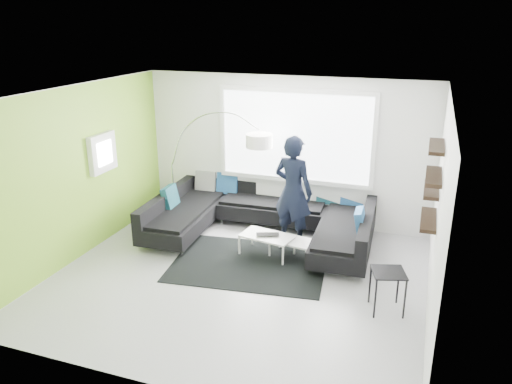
% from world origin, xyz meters
% --- Properties ---
extents(ground, '(5.50, 5.50, 0.00)m').
position_xyz_m(ground, '(0.00, 0.00, 0.00)').
color(ground, '#949499').
rests_on(ground, ground).
extents(room_shell, '(5.54, 5.04, 2.82)m').
position_xyz_m(room_shell, '(0.04, 0.21, 1.81)').
color(room_shell, silver).
rests_on(room_shell, ground).
extents(sectional_sofa, '(3.97, 2.56, 0.83)m').
position_xyz_m(sectional_sofa, '(-0.12, 1.51, 0.37)').
color(sectional_sofa, black).
rests_on(sectional_sofa, ground).
extents(rug, '(2.65, 2.07, 0.01)m').
position_xyz_m(rug, '(-0.00, 0.51, 0.01)').
color(rug, black).
rests_on(rug, ground).
extents(coffee_table, '(1.20, 0.82, 0.36)m').
position_xyz_m(coffee_table, '(0.38, 0.95, 0.18)').
color(coffee_table, silver).
rests_on(coffee_table, ground).
extents(arc_lamp, '(2.10, 0.81, 2.20)m').
position_xyz_m(arc_lamp, '(-2.08, 1.87, 1.10)').
color(arc_lamp, silver).
rests_on(arc_lamp, ground).
extents(side_table, '(0.53, 0.53, 0.59)m').
position_xyz_m(side_table, '(2.22, -0.16, 0.29)').
color(side_table, black).
rests_on(side_table, ground).
extents(person, '(0.94, 0.81, 1.95)m').
position_xyz_m(person, '(0.44, 1.49, 0.98)').
color(person, black).
rests_on(person, ground).
extents(laptop, '(0.53, 0.48, 0.03)m').
position_xyz_m(laptop, '(0.20, 0.84, 0.38)').
color(laptop, black).
rests_on(laptop, coffee_table).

